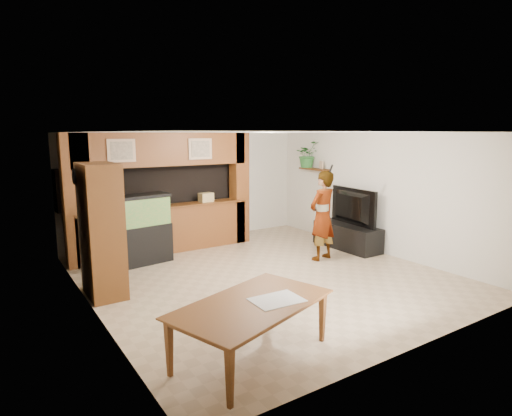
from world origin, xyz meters
TOP-DOWN VIEW (x-y plane):
  - floor at (0.00, 0.00)m, footprint 6.50×6.50m
  - ceiling at (0.00, 0.00)m, footprint 6.50×6.50m
  - wall_back at (0.00, 3.25)m, footprint 6.00×0.00m
  - wall_left at (-3.00, 0.00)m, footprint 0.00×6.50m
  - wall_right at (3.00, 0.00)m, footprint 0.00×6.50m
  - partition at (-0.95, 2.64)m, footprint 4.20×0.99m
  - wall_clock at (-2.97, 1.00)m, footprint 0.05×0.25m
  - wall_shelf at (2.85, 1.95)m, footprint 0.25×0.90m
  - pantry_cabinet at (-2.70, 0.61)m, footprint 0.53×0.87m
  - trash_can at (-2.78, 0.80)m, footprint 0.34×0.34m
  - aquarium at (-1.68, 1.95)m, footprint 1.26×0.47m
  - tv_stand at (2.65, 0.53)m, footprint 0.60×1.64m
  - television at (2.65, 0.53)m, footprint 0.33×1.44m
  - photo_frame at (2.85, 1.69)m, footprint 0.05×0.15m
  - potted_plant at (2.82, 2.20)m, footprint 0.64×0.57m
  - person at (1.58, 0.20)m, footprint 0.74×0.56m
  - microphone at (1.63, 0.04)m, footprint 0.04×0.11m
  - dining_table at (-1.76, -2.37)m, footprint 2.14×1.60m
  - newspaper_a at (-1.49, -2.43)m, footprint 0.60×0.45m
  - counter_box at (0.06, 2.45)m, footprint 0.33×0.24m

SIDE VIEW (x-z plane):
  - floor at x=0.00m, z-range 0.00..0.00m
  - tv_stand at x=2.65m, z-range 0.00..0.55m
  - trash_can at x=-2.78m, z-range 0.00..0.62m
  - dining_table at x=-1.76m, z-range 0.00..0.67m
  - newspaper_a at x=-1.49m, z-range 0.67..0.68m
  - aquarium at x=-1.68m, z-range -0.02..1.38m
  - person at x=1.58m, z-range 0.00..1.84m
  - television at x=2.65m, z-range 0.55..1.37m
  - pantry_cabinet at x=-2.70m, z-range 0.00..2.13m
  - counter_box at x=0.06m, z-range 1.04..1.25m
  - wall_back at x=0.00m, z-range -1.70..4.30m
  - wall_left at x=-3.00m, z-range -1.95..4.55m
  - wall_right at x=3.00m, z-range -1.95..4.55m
  - partition at x=-0.95m, z-range 0.01..2.61m
  - wall_shelf at x=2.85m, z-range 1.68..1.72m
  - photo_frame at x=2.85m, z-range 1.72..1.91m
  - microphone at x=1.63m, z-range 1.81..1.98m
  - wall_clock at x=-2.97m, z-range 1.77..2.02m
  - potted_plant at x=2.82m, z-range 1.72..2.39m
  - ceiling at x=0.00m, z-range 2.60..2.60m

